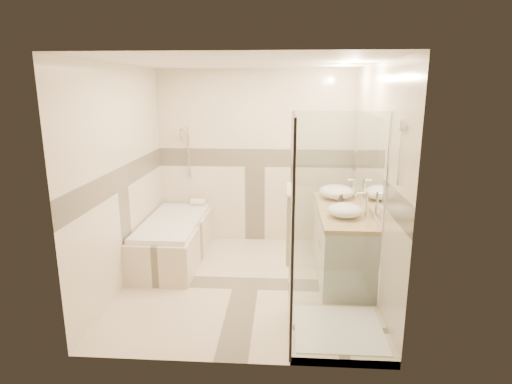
# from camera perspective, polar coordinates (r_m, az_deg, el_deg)

# --- Properties ---
(room) EXTENTS (2.82, 3.02, 2.52)m
(room) POSITION_cam_1_polar(r_m,az_deg,el_deg) (4.75, -0.73, 1.76)
(room) COLOR #C2B39A
(room) RESTS_ON ground
(bathtub) EXTENTS (0.75, 1.70, 0.56)m
(bathtub) POSITION_cam_1_polar(r_m,az_deg,el_deg) (5.80, -10.96, -6.02)
(bathtub) COLOR beige
(bathtub) RESTS_ON ground
(vanity) EXTENTS (0.58, 1.62, 0.85)m
(vanity) POSITION_cam_1_polar(r_m,az_deg,el_deg) (5.29, 11.26, -6.62)
(vanity) COLOR silver
(vanity) RESTS_ON ground
(shower_enclosure) EXTENTS (0.96, 0.93, 2.04)m
(shower_enclosure) POSITION_cam_1_polar(r_m,az_deg,el_deg) (4.06, 9.40, -11.82)
(shower_enclosure) COLOR beige
(shower_enclosure) RESTS_ON ground
(vessel_sink_near) EXTENTS (0.45, 0.45, 0.18)m
(vessel_sink_near) POSITION_cam_1_polar(r_m,az_deg,el_deg) (5.60, 10.69, 0.04)
(vessel_sink_near) COLOR white
(vessel_sink_near) RESTS_ON vanity
(vessel_sink_far) EXTENTS (0.39, 0.39, 0.16)m
(vessel_sink_far) POSITION_cam_1_polar(r_m,az_deg,el_deg) (4.82, 11.78, -2.38)
(vessel_sink_far) COLOR white
(vessel_sink_far) RESTS_ON vanity
(faucet_near) EXTENTS (0.11, 0.03, 0.26)m
(faucet_near) POSITION_cam_1_polar(r_m,az_deg,el_deg) (5.61, 12.91, 0.64)
(faucet_near) COLOR silver
(faucet_near) RESTS_ON vanity
(faucet_far) EXTENTS (0.12, 0.03, 0.29)m
(faucet_far) POSITION_cam_1_polar(r_m,az_deg,el_deg) (4.84, 14.36, -1.38)
(faucet_far) COLOR silver
(faucet_far) RESTS_ON vanity
(amenity_bottle_a) EXTENTS (0.10, 0.11, 0.18)m
(amenity_bottle_a) POSITION_cam_1_polar(r_m,az_deg,el_deg) (5.10, 11.36, -1.32)
(amenity_bottle_a) COLOR black
(amenity_bottle_a) RESTS_ON vanity
(amenity_bottle_b) EXTENTS (0.11, 0.11, 0.14)m
(amenity_bottle_b) POSITION_cam_1_polar(r_m,az_deg,el_deg) (5.22, 11.18, -1.20)
(amenity_bottle_b) COLOR black
(amenity_bottle_b) RESTS_ON vanity
(folded_towels) EXTENTS (0.16, 0.23, 0.07)m
(folded_towels) POSITION_cam_1_polar(r_m,az_deg,el_deg) (5.83, 10.41, 0.04)
(folded_towels) COLOR white
(folded_towels) RESTS_ON vanity
(rolled_towel) EXTENTS (0.21, 0.10, 0.10)m
(rolled_towel) POSITION_cam_1_polar(r_m,az_deg,el_deg) (6.34, -7.73, -1.30)
(rolled_towel) COLOR white
(rolled_towel) RESTS_ON bathtub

